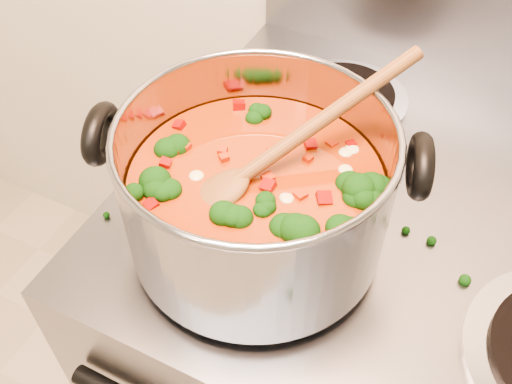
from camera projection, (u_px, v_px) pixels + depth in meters
electric_range at (381, 366)px, 1.07m from camera, size 0.78×0.71×1.08m
stockpot at (256, 192)px, 0.63m from camera, size 0.36×0.30×0.18m
wooden_spoon at (271, 156)px, 0.60m from camera, size 0.19×0.26×0.12m
cooktop_crumbs at (248, 211)px, 0.72m from camera, size 0.29×0.39×0.01m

